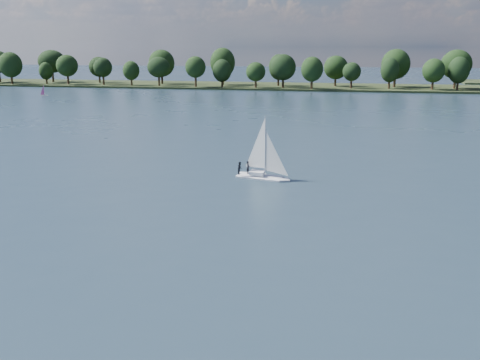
# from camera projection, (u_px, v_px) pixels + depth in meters

# --- Properties ---
(ground) EXTENTS (700.00, 700.00, 0.00)m
(ground) POSITION_uv_depth(u_px,v_px,m) (348.00, 127.00, 112.07)
(ground) COLOR #233342
(ground) RESTS_ON ground
(far_shore) EXTENTS (660.00, 40.00, 1.50)m
(far_shore) POSITION_uv_depth(u_px,v_px,m) (351.00, 88.00, 218.47)
(far_shore) COLOR black
(far_shore) RESTS_ON ground
(sailboat) EXTENTS (6.69, 3.14, 8.49)m
(sailboat) POSITION_uv_depth(u_px,v_px,m) (260.00, 161.00, 67.97)
(sailboat) COLOR silver
(sailboat) RESTS_ON ground
(dinghy_pink) EXTENTS (2.54, 2.28, 3.94)m
(dinghy_pink) POSITION_uv_depth(u_px,v_px,m) (44.00, 93.00, 184.11)
(dinghy_pink) COLOR silver
(dinghy_pink) RESTS_ON ground
(treeline) EXTENTS (562.86, 73.93, 17.34)m
(treeline) POSITION_uv_depth(u_px,v_px,m) (332.00, 68.00, 214.42)
(treeline) COLOR black
(treeline) RESTS_ON ground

